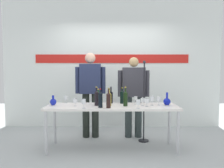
{
  "coord_description": "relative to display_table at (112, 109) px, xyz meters",
  "views": [
    {
      "loc": [
        -0.0,
        -3.93,
        1.43
      ],
      "look_at": [
        0.0,
        0.15,
        1.13
      ],
      "focal_mm": 36.69,
      "sensor_mm": 36.0,
      "label": 1
    }
  ],
  "objects": [
    {
      "name": "wine_glass_left_0",
      "position": [
        -0.86,
        0.28,
        0.16
      ],
      "size": [
        0.07,
        0.07,
        0.14
      ],
      "color": "white",
      "rests_on": "display_table"
    },
    {
      "name": "wine_glass_right_1",
      "position": [
        0.81,
        0.02,
        0.17
      ],
      "size": [
        0.07,
        0.07,
        0.15
      ],
      "color": "white",
      "rests_on": "display_table"
    },
    {
      "name": "wine_bottle_7",
      "position": [
        -0.02,
        0.25,
        0.18
      ],
      "size": [
        0.07,
        0.07,
        0.3
      ],
      "color": "black",
      "rests_on": "display_table"
    },
    {
      "name": "wine_bottle_3",
      "position": [
        -0.27,
        -0.02,
        0.2
      ],
      "size": [
        0.07,
        0.07,
        0.33
      ],
      "color": "black",
      "rests_on": "display_table"
    },
    {
      "name": "presenter_left",
      "position": [
        -0.44,
        0.67,
        0.28
      ],
      "size": [
        0.61,
        0.22,
        1.72
      ],
      "color": "black",
      "rests_on": "ground"
    },
    {
      "name": "wine_bottle_1",
      "position": [
        0.19,
        0.22,
        0.19
      ],
      "size": [
        0.08,
        0.08,
        0.3
      ],
      "color": "black",
      "rests_on": "display_table"
    },
    {
      "name": "wine_bottle_2",
      "position": [
        0.23,
        -0.06,
        0.2
      ],
      "size": [
        0.07,
        0.07,
        0.33
      ],
      "color": "black",
      "rests_on": "display_table"
    },
    {
      "name": "wine_glass_right_2",
      "position": [
        0.7,
        0.02,
        0.18
      ],
      "size": [
        0.06,
        0.06,
        0.16
      ],
      "color": "white",
      "rests_on": "display_table"
    },
    {
      "name": "presenter_right",
      "position": [
        0.44,
        0.67,
        0.23
      ],
      "size": [
        0.64,
        0.22,
        1.63
      ],
      "color": "#2A3434",
      "rests_on": "ground"
    },
    {
      "name": "display_table",
      "position": [
        0.0,
        0.0,
        0.0
      ],
      "size": [
        2.26,
        0.67,
        0.77
      ],
      "color": "white",
      "rests_on": "ground"
    },
    {
      "name": "back_wall",
      "position": [
        0.0,
        1.56,
        0.79
      ],
      "size": [
        5.16,
        0.11,
        3.0
      ],
      "color": "white",
      "rests_on": "ground"
    },
    {
      "name": "wine_glass_left_1",
      "position": [
        -0.46,
        -0.28,
        0.17
      ],
      "size": [
        0.06,
        0.06,
        0.15
      ],
      "color": "white",
      "rests_on": "display_table"
    },
    {
      "name": "wine_glass_right_4",
      "position": [
        0.42,
        -0.27,
        0.16
      ],
      "size": [
        0.07,
        0.07,
        0.15
      ],
      "color": "white",
      "rests_on": "display_table"
    },
    {
      "name": "microphone_stand",
      "position": [
        0.61,
        0.41,
        -0.18
      ],
      "size": [
        0.2,
        0.2,
        1.56
      ],
      "color": "black",
      "rests_on": "ground"
    },
    {
      "name": "wine_glass_right_0",
      "position": [
        0.43,
        0.12,
        0.17
      ],
      "size": [
        0.06,
        0.06,
        0.15
      ],
      "color": "white",
      "rests_on": "display_table"
    },
    {
      "name": "wine_glass_right_5",
      "position": [
        0.53,
        -0.03,
        0.16
      ],
      "size": [
        0.07,
        0.07,
        0.13
      ],
      "color": "white",
      "rests_on": "display_table"
    },
    {
      "name": "wine_bottle_6",
      "position": [
        -0.06,
        -0.24,
        0.2
      ],
      "size": [
        0.07,
        0.07,
        0.33
      ],
      "color": "black",
      "rests_on": "display_table"
    },
    {
      "name": "wine_glass_left_2",
      "position": [
        -0.63,
        -0.07,
        0.15
      ],
      "size": [
        0.07,
        0.07,
        0.13
      ],
      "color": "white",
      "rests_on": "display_table"
    },
    {
      "name": "decanter_blue_left",
      "position": [
        -1.03,
        0.03,
        0.12
      ],
      "size": [
        0.11,
        0.11,
        0.17
      ],
      "color": "#1623B0",
      "rests_on": "display_table"
    },
    {
      "name": "ground_plane",
      "position": [
        0.0,
        0.0,
        -0.71
      ],
      "size": [
        10.0,
        10.0,
        0.0
      ],
      "primitive_type": "plane",
      "color": "#AFB6B7"
    },
    {
      "name": "wine_bottle_5",
      "position": [
        -0.24,
        0.1,
        0.18
      ],
      "size": [
        0.07,
        0.07,
        0.28
      ],
      "color": "#1C4224",
      "rests_on": "display_table"
    },
    {
      "name": "wine_bottle_4",
      "position": [
        -0.05,
        -0.04,
        0.19
      ],
      "size": [
        0.07,
        0.07,
        0.3
      ],
      "color": "gold",
      "rests_on": "display_table"
    },
    {
      "name": "wine_glass_right_3",
      "position": [
        0.59,
        -0.12,
        0.16
      ],
      "size": [
        0.07,
        0.07,
        0.14
      ],
      "color": "white",
      "rests_on": "display_table"
    },
    {
      "name": "decanter_blue_right",
      "position": [
        0.96,
        0.03,
        0.13
      ],
      "size": [
        0.13,
        0.13,
        0.23
      ],
      "color": "#0E1DAF",
      "rests_on": "display_table"
    },
    {
      "name": "wine_bottle_0",
      "position": [
        -0.19,
        -0.21,
        0.2
      ],
      "size": [
        0.07,
        0.07,
        0.32
      ],
      "color": "black",
      "rests_on": "display_table"
    }
  ]
}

